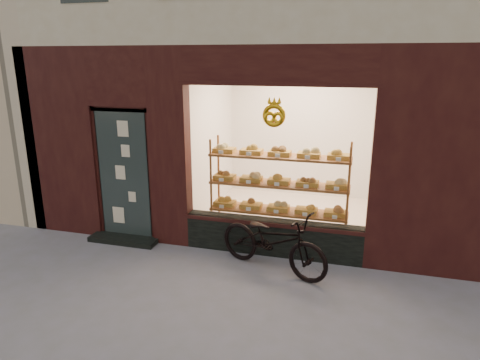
% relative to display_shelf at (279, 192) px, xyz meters
% --- Properties ---
extents(ground, '(90.00, 90.00, 0.00)m').
position_rel_display_shelf_xyz_m(ground, '(-0.45, -2.55, -0.88)').
color(ground, '#5F5F60').
extents(display_shelf, '(2.20, 0.45, 1.70)m').
position_rel_display_shelf_xyz_m(display_shelf, '(0.00, 0.00, 0.00)').
color(display_shelf, brown).
rests_on(display_shelf, ground).
extents(bicycle, '(1.82, 1.17, 0.90)m').
position_rel_display_shelf_xyz_m(bicycle, '(0.11, -0.95, -0.43)').
color(bicycle, black).
rests_on(bicycle, ground).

